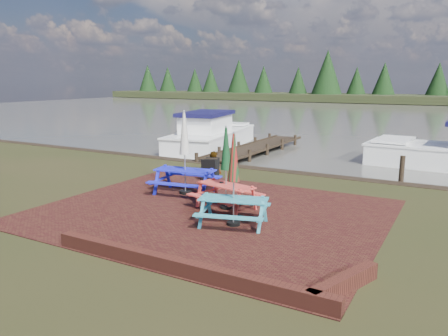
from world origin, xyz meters
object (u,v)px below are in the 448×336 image
Objects in this scene: picnic_table_blue at (185,166)px; chalkboard at (210,169)px; person at (214,152)px; boat_jetty at (211,136)px; picnic_table_red at (226,181)px; jetty at (255,148)px; picnic_table_teal at (234,194)px.

picnic_table_blue is 2.00m from chalkboard.
chalkboard is at bearing 114.32° from person.
boat_jetty is (-4.72, 9.46, -0.44)m from picnic_table_blue.
picnic_table_blue is (-1.90, 0.80, 0.10)m from picnic_table_red.
chalkboard is 7.26m from jetty.
chalkboard is (-2.98, 3.87, -0.39)m from picnic_table_teal.
person is (-0.55, 1.17, 0.42)m from chalkboard.
picnic_table_teal is 0.25× the size of jetty.
chalkboard is at bearing -69.09° from boat_jetty.
picnic_table_teal is 6.15m from person.
boat_jetty is 7.49m from person.
boat_jetty is at bearing 107.19° from picnic_table_teal.
picnic_table_teal reaches higher than boat_jetty.
boat_jetty is at bearing -59.31° from person.
picnic_table_red is 0.28× the size of boat_jetty.
picnic_table_teal reaches higher than picnic_table_red.
picnic_table_red is 0.25× the size of jetty.
picnic_table_blue is at bearing 103.31° from person.
picnic_table_teal is 13.63m from boat_jetty.
person is at bearing 95.41° from picnic_table_blue.
jetty is (-1.83, 9.00, -0.79)m from picnic_table_blue.
chalkboard is at bearing -77.34° from jetty.
picnic_table_blue reaches higher than picnic_table_teal.
jetty is (-3.73, 9.80, -0.69)m from picnic_table_red.
picnic_table_blue is at bearing -104.72° from chalkboard.
picnic_table_teal is at bearing -44.20° from picnic_table_blue.
chalkboard is (-2.14, 2.73, -0.39)m from picnic_table_red.
jetty is 2.95m from boat_jetty.
picnic_table_red is 2.83× the size of chalkboard.
chalkboard is at bearing 111.58° from picnic_table_teal.
person is (-2.69, 3.89, 0.04)m from picnic_table_red.
boat_jetty is (-2.89, 0.46, 0.36)m from jetty.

